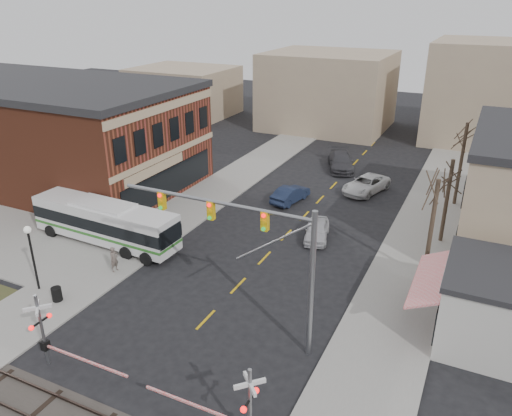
{
  "coord_description": "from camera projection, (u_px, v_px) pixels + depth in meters",
  "views": [
    {
      "loc": [
        12.75,
        -17.97,
        17.06
      ],
      "look_at": [
        -0.87,
        10.44,
        3.5
      ],
      "focal_mm": 35.0,
      "sensor_mm": 36.0,
      "label": 1
    }
  ],
  "objects": [
    {
      "name": "tree_east_a",
      "position": [
        431.0,
        230.0,
        31.08
      ],
      "size": [
        0.28,
        0.28,
        6.75
      ],
      "color": "#382B21",
      "rests_on": "sidewalk_east"
    },
    {
      "name": "ground",
      "position": [
        186.0,
        340.0,
        26.69
      ],
      "size": [
        160.0,
        160.0,
        0.0
      ],
      "primitive_type": "plane",
      "color": "black",
      "rests_on": "ground"
    },
    {
      "name": "car_d",
      "position": [
        341.0,
        161.0,
        52.41
      ],
      "size": [
        4.38,
        6.29,
        1.69
      ],
      "primitive_type": "imported",
      "rotation": [
        0.0,
        0.0,
        0.38
      ],
      "color": "#37373B",
      "rests_on": "ground"
    },
    {
      "name": "car_b",
      "position": [
        290.0,
        194.0,
        44.19
      ],
      "size": [
        2.33,
        4.62,
        1.45
      ],
      "primitive_type": "imported",
      "rotation": [
        0.0,
        0.0,
        2.95
      ],
      "color": "#162038",
      "rests_on": "ground"
    },
    {
      "name": "sidewalk_east",
      "position": [
        426.0,
        227.0,
        39.46
      ],
      "size": [
        5.0,
        60.0,
        0.12
      ],
      "primitive_type": "cube",
      "color": "gray",
      "rests_on": "ground"
    },
    {
      "name": "car_a",
      "position": [
        317.0,
        230.0,
        37.49
      ],
      "size": [
        2.59,
        4.44,
        1.42
      ],
      "primitive_type": "imported",
      "rotation": [
        0.0,
        0.0,
        0.23
      ],
      "color": "#BABABF",
      "rests_on": "ground"
    },
    {
      "name": "tree_east_c",
      "position": [
        461.0,
        164.0,
        42.39
      ],
      "size": [
        0.28,
        0.28,
        7.2
      ],
      "color": "#382B21",
      "rests_on": "sidewalk_east"
    },
    {
      "name": "rr_crossing_east",
      "position": [
        240.0,
        407.0,
        19.81
      ],
      "size": [
        5.6,
        1.36,
        4.0
      ],
      "color": "gray",
      "rests_on": "ground"
    },
    {
      "name": "tree_east_b",
      "position": [
        447.0,
        201.0,
        36.02
      ],
      "size": [
        0.28,
        0.28,
        6.3
      ],
      "color": "#382B21",
      "rests_on": "sidewalk_east"
    },
    {
      "name": "street_lamp",
      "position": [
        30.0,
        245.0,
        29.95
      ],
      "size": [
        0.44,
        0.44,
        4.29
      ],
      "color": "black",
      "rests_on": "sidewalk_west"
    },
    {
      "name": "pedestrian_near",
      "position": [
        114.0,
        259.0,
        32.81
      ],
      "size": [
        0.5,
        0.69,
        1.74
      ],
      "primitive_type": "imported",
      "rotation": [
        0.0,
        0.0,
        1.43
      ],
      "color": "#62564F",
      "rests_on": "sidewalk_west"
    },
    {
      "name": "sidewalk_west",
      "position": [
        217.0,
        190.0,
        47.01
      ],
      "size": [
        5.0,
        60.0,
        0.12
      ],
      "primitive_type": "cube",
      "color": "gray",
      "rests_on": "ground"
    },
    {
      "name": "transit_bus",
      "position": [
        105.0,
        222.0,
        36.42
      ],
      "size": [
        11.96,
        3.05,
        3.06
      ],
      "color": "silver",
      "rests_on": "ground"
    },
    {
      "name": "traffic_signal_mast",
      "position": [
        257.0,
        242.0,
        24.64
      ],
      "size": [
        10.83,
        0.3,
        8.0
      ],
      "color": "gray",
      "rests_on": "ground"
    },
    {
      "name": "trash_bin",
      "position": [
        57.0,
        294.0,
        29.79
      ],
      "size": [
        0.6,
        0.6,
        0.87
      ],
      "primitive_type": "cylinder",
      "color": "black",
      "rests_on": "sidewalk_west"
    },
    {
      "name": "pedestrian_far",
      "position": [
        123.0,
        224.0,
        37.86
      ],
      "size": [
        1.08,
        1.06,
        1.76
      ],
      "primitive_type": "imported",
      "rotation": [
        0.0,
        0.0,
        0.71
      ],
      "color": "#353E5D",
      "rests_on": "sidewalk_west"
    },
    {
      "name": "rr_crossing_west",
      "position": [
        49.0,
        333.0,
        24.1
      ],
      "size": [
        5.6,
        1.36,
        4.0
      ],
      "color": "gray",
      "rests_on": "ground"
    },
    {
      "name": "car_c",
      "position": [
        366.0,
        184.0,
        46.32
      ],
      "size": [
        3.98,
        5.96,
        1.52
      ],
      "primitive_type": "imported",
      "rotation": [
        0.0,
        0.0,
        -0.29
      ],
      "color": "silver",
      "rests_on": "ground"
    },
    {
      "name": "brick_building",
      "position": [
        40.0,
        130.0,
        48.76
      ],
      "size": [
        30.4,
        15.4,
        9.6
      ],
      "color": "brown",
      "rests_on": "ground"
    }
  ]
}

